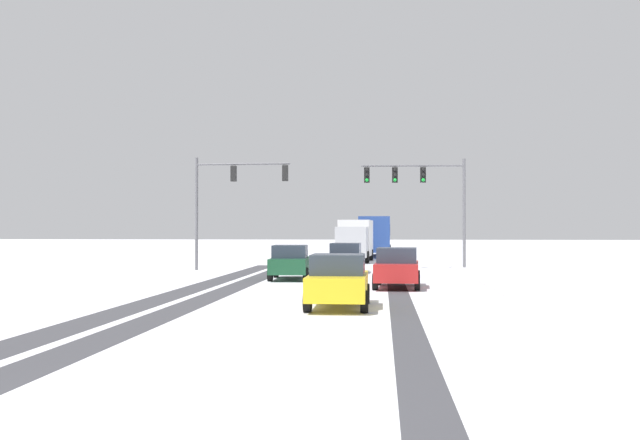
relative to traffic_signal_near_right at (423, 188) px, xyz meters
name	(u,v)px	position (x,y,z in m)	size (l,w,h in m)	color
ground_plane	(156,411)	(-5.33, -33.63, -4.79)	(300.00, 300.00, 0.00)	white
wheel_track_left_lane	(224,291)	(-8.36, -15.74, -4.79)	(1.09, 39.35, 0.01)	#424247
wheel_track_right_lane	(186,291)	(-9.86, -15.74, -4.79)	(1.19, 39.35, 0.01)	#424247
wheel_track_center	(398,293)	(-1.78, -15.74, -4.79)	(0.77, 39.35, 0.01)	#424247
sidewalk_kerb_right	(564,297)	(3.81, -17.53, -4.73)	(4.00, 39.35, 0.12)	white
traffic_signal_near_right	(423,188)	(0.00, 0.00, 0.00)	(6.09, 0.64, 6.50)	slate
traffic_signal_near_left	(229,190)	(-11.18, -1.90, -0.17)	(5.55, 0.48, 6.50)	slate
car_black_lead	(346,258)	(-4.34, -3.94, -3.98)	(1.91, 4.14, 1.62)	black
car_dark_green_second	(290,262)	(-6.69, -9.08, -3.98)	(1.96, 4.16, 1.62)	#194C2D
car_red_third	(397,268)	(-1.79, -13.50, -3.98)	(1.99, 4.18, 1.62)	red
car_yellow_cab_fourth	(338,281)	(-3.70, -21.15, -3.98)	(1.84, 4.11, 1.62)	yellow
bus_oncoming	(375,233)	(-2.98, 19.85, -2.80)	(2.75, 11.02, 3.38)	#284793
box_truck_delivery	(355,239)	(-4.34, 9.55, -3.16)	(2.55, 7.49, 3.02)	#B7BABF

